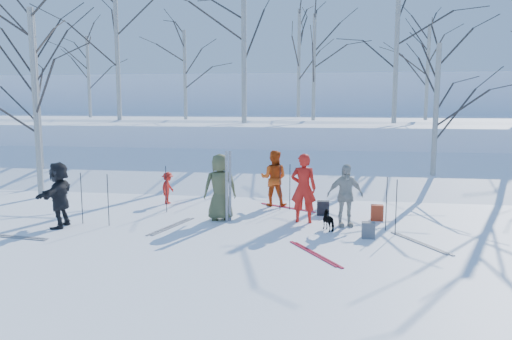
% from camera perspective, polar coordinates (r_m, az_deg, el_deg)
% --- Properties ---
extents(ground, '(120.00, 120.00, 0.00)m').
position_cam_1_polar(ground, '(12.41, -1.08, -6.92)').
color(ground, white).
rests_on(ground, ground).
extents(snow_ramp, '(70.00, 9.49, 4.12)m').
position_cam_1_polar(snow_ramp, '(19.17, 2.54, -1.11)').
color(snow_ramp, white).
rests_on(snow_ramp, ground).
extents(snow_plateau, '(70.00, 18.00, 2.20)m').
position_cam_1_polar(snow_plateau, '(28.97, 4.74, 3.70)').
color(snow_plateau, white).
rests_on(snow_plateau, ground).
extents(far_hill, '(90.00, 30.00, 6.00)m').
position_cam_1_polar(far_hill, '(49.86, 6.52, 6.67)').
color(far_hill, white).
rests_on(far_hill, ground).
extents(skier_olive_center, '(1.01, 0.81, 1.79)m').
position_cam_1_polar(skier_olive_center, '(13.33, -4.12, -1.96)').
color(skier_olive_center, '#4C5030').
rests_on(skier_olive_center, ground).
extents(skier_red_north, '(0.68, 0.46, 1.83)m').
position_cam_1_polar(skier_red_north, '(13.09, 5.45, -2.07)').
color(skier_red_north, red).
rests_on(skier_red_north, ground).
extents(skier_redor_behind, '(0.85, 0.68, 1.69)m').
position_cam_1_polar(skier_redor_behind, '(15.10, 2.05, -0.94)').
color(skier_redor_behind, '#CA440F').
rests_on(skier_redor_behind, ground).
extents(skier_red_seated, '(0.44, 0.68, 0.99)m').
position_cam_1_polar(skier_red_seated, '(15.66, -10.04, -2.03)').
color(skier_red_seated, red).
rests_on(skier_red_seated, ground).
extents(skier_cream_east, '(1.01, 0.63, 1.60)m').
position_cam_1_polar(skier_cream_east, '(12.86, 10.14, -2.86)').
color(skier_cream_east, beige).
rests_on(skier_cream_east, ground).
extents(skier_grey_west, '(0.61, 1.58, 1.67)m').
position_cam_1_polar(skier_grey_west, '(13.51, -21.57, -2.64)').
color(skier_grey_west, black).
rests_on(skier_grey_west, ground).
extents(dog, '(0.53, 0.63, 0.49)m').
position_cam_1_polar(dog, '(12.53, 8.42, -5.72)').
color(dog, black).
rests_on(dog, ground).
extents(upright_ski_left, '(0.10, 0.17, 1.90)m').
position_cam_1_polar(upright_ski_left, '(13.02, -3.37, -1.94)').
color(upright_ski_left, silver).
rests_on(upright_ski_left, ground).
extents(upright_ski_right, '(0.12, 0.23, 1.89)m').
position_cam_1_polar(upright_ski_right, '(13.08, -2.99, -1.89)').
color(upright_ski_right, silver).
rests_on(upright_ski_right, ground).
extents(ski_pair_a, '(1.83, 2.07, 0.02)m').
position_cam_1_polar(ski_pair_a, '(14.95, 3.61, -4.30)').
color(ski_pair_a, '#B31931').
rests_on(ski_pair_a, ground).
extents(ski_pair_b, '(1.86, 2.07, 0.02)m').
position_cam_1_polar(ski_pair_b, '(11.92, 18.27, -7.93)').
color(ski_pair_b, silver).
rests_on(ski_pair_b, ground).
extents(ski_pair_c, '(1.16, 2.00, 0.02)m').
position_cam_1_polar(ski_pair_c, '(12.94, -9.64, -6.37)').
color(ski_pair_c, silver).
rests_on(ski_pair_c, ground).
extents(ski_pair_d, '(0.60, 1.94, 0.02)m').
position_cam_1_polar(ski_pair_d, '(13.15, -26.08, -6.86)').
color(ski_pair_d, silver).
rests_on(ski_pair_d, ground).
extents(ski_pair_e, '(1.94, 2.08, 0.02)m').
position_cam_1_polar(ski_pair_e, '(10.65, 6.73, -9.49)').
color(ski_pair_e, '#B31931').
rests_on(ski_pair_e, ground).
extents(ski_pole_a, '(0.02, 0.02, 1.34)m').
position_cam_1_polar(ski_pole_a, '(14.62, 3.89, -1.95)').
color(ski_pole_a, black).
rests_on(ski_pole_a, ground).
extents(ski_pole_b, '(0.02, 0.02, 1.34)m').
position_cam_1_polar(ski_pole_b, '(14.45, -10.23, -2.18)').
color(ski_pole_b, black).
rests_on(ski_pole_b, ground).
extents(ski_pole_c, '(0.02, 0.02, 1.34)m').
position_cam_1_polar(ski_pole_c, '(13.71, -19.30, -3.07)').
color(ski_pole_c, black).
rests_on(ski_pole_c, ground).
extents(ski_pole_d, '(0.02, 0.02, 1.34)m').
position_cam_1_polar(ski_pole_d, '(12.34, 15.73, -4.12)').
color(ski_pole_d, black).
rests_on(ski_pole_d, ground).
extents(ski_pole_e, '(0.02, 0.02, 1.34)m').
position_cam_1_polar(ski_pole_e, '(12.67, 14.68, -3.76)').
color(ski_pole_e, black).
rests_on(ski_pole_e, ground).
extents(ski_pole_f, '(0.02, 0.02, 1.34)m').
position_cam_1_polar(ski_pole_f, '(14.56, 2.77, -1.98)').
color(ski_pole_f, black).
rests_on(ski_pole_f, ground).
extents(ski_pole_g, '(0.02, 0.02, 1.34)m').
position_cam_1_polar(ski_pole_g, '(13.27, -16.55, -3.31)').
color(ski_pole_g, black).
rests_on(ski_pole_g, ground).
extents(backpack_red, '(0.32, 0.22, 0.42)m').
position_cam_1_polar(backpack_red, '(13.75, 13.67, -4.77)').
color(backpack_red, '#AD351A').
rests_on(backpack_red, ground).
extents(backpack_grey, '(0.30, 0.20, 0.38)m').
position_cam_1_polar(backpack_grey, '(11.99, 12.71, -6.73)').
color(backpack_grey, '#595A60').
rests_on(backpack_grey, ground).
extents(backpack_dark, '(0.34, 0.24, 0.40)m').
position_cam_1_polar(backpack_dark, '(14.09, 7.69, -4.34)').
color(backpack_dark, black).
rests_on(backpack_dark, ground).
extents(birch_plateau_a, '(4.75, 4.75, 5.93)m').
position_cam_1_polar(birch_plateau_a, '(28.55, 4.92, 12.00)').
color(birch_plateau_a, silver).
rests_on(birch_plateau_a, snow_plateau).
extents(birch_plateau_b, '(3.68, 3.68, 4.40)m').
position_cam_1_polar(birch_plateau_b, '(25.59, -8.13, 10.68)').
color(birch_plateau_b, silver).
rests_on(birch_plateau_b, snow_plateau).
extents(birch_plateau_c, '(5.71, 5.71, 7.31)m').
position_cam_1_polar(birch_plateau_c, '(25.56, -15.62, 13.74)').
color(birch_plateau_c, silver).
rests_on(birch_plateau_c, snow_plateau).
extents(birch_plateau_d, '(3.70, 3.70, 4.43)m').
position_cam_1_polar(birch_plateau_d, '(29.43, -18.59, 10.03)').
color(birch_plateau_d, silver).
rests_on(birch_plateau_d, snow_plateau).
extents(birch_plateau_e, '(3.79, 3.79, 4.56)m').
position_cam_1_polar(birch_plateau_e, '(25.83, 19.02, 10.48)').
color(birch_plateau_e, silver).
rests_on(birch_plateau_e, snow_plateau).
extents(birch_plateau_g, '(5.73, 5.73, 7.32)m').
position_cam_1_polar(birch_plateau_g, '(21.68, -1.40, 15.11)').
color(birch_plateau_g, silver).
rests_on(birch_plateau_g, snow_plateau).
extents(birch_plateau_h, '(5.13, 5.13, 6.48)m').
position_cam_1_polar(birch_plateau_h, '(22.09, 15.78, 13.59)').
color(birch_plateau_h, silver).
rests_on(birch_plateau_h, snow_plateau).
extents(birch_plateau_j, '(4.08, 4.08, 4.97)m').
position_cam_1_polar(birch_plateau_j, '(24.24, 6.64, 11.53)').
color(birch_plateau_j, silver).
rests_on(birch_plateau_j, snow_plateau).
extents(birch_edge_a, '(4.85, 4.85, 6.07)m').
position_cam_1_polar(birch_edge_a, '(17.66, -23.87, 6.83)').
color(birch_edge_a, silver).
rests_on(birch_edge_a, ground).
extents(birch_edge_d, '(5.15, 5.15, 6.51)m').
position_cam_1_polar(birch_edge_d, '(20.96, -23.73, 7.53)').
color(birch_edge_d, silver).
rests_on(birch_edge_d, ground).
extents(birch_edge_e, '(4.16, 4.16, 5.08)m').
position_cam_1_polar(birch_edge_e, '(18.24, 19.84, 5.50)').
color(birch_edge_e, silver).
rests_on(birch_edge_e, ground).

